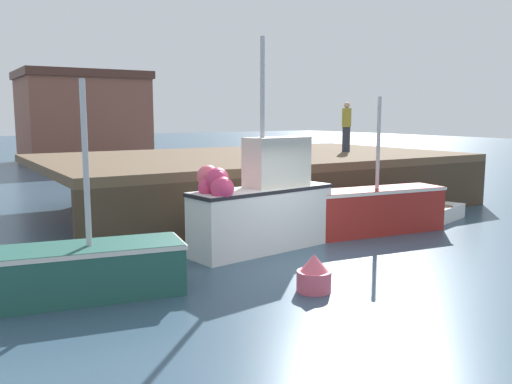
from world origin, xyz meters
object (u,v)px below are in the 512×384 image
rowboat (443,213)px  mooring_buoy_foreground (314,275)px  fishing_boat_near_left (90,268)px  dockworker (346,127)px  fishing_boat_near_right (261,205)px  fishing_boat_mid (376,209)px

rowboat → mooring_buoy_foreground: (-7.38, -3.21, 0.09)m
fishing_boat_near_left → mooring_buoy_foreground: size_ratio=5.45×
rowboat → dockworker: size_ratio=1.11×
fishing_boat_near_left → mooring_buoy_foreground: bearing=-27.6°
fishing_boat_near_left → fishing_boat_near_right: bearing=15.7°
mooring_buoy_foreground → dockworker: bearing=46.2°
rowboat → fishing_boat_mid: bearing=-176.8°
fishing_boat_mid → dockworker: size_ratio=2.21×
fishing_boat_near_right → fishing_boat_mid: (3.67, 0.00, -0.43)m
fishing_boat_mid → dockworker: (3.09, 4.83, 2.07)m
fishing_boat_near_right → dockworker: bearing=35.6°
fishing_boat_near_left → fishing_boat_near_right: (4.29, 1.21, 0.57)m
fishing_boat_near_right → rowboat: bearing=1.4°
fishing_boat_near_left → fishing_boat_near_right: fishing_boat_near_right is taller
fishing_boat_near_right → fishing_boat_near_left: bearing=-164.3°
fishing_boat_near_left → rowboat: (10.88, 1.38, -0.29)m
fishing_boat_near_right → rowboat: (6.59, 0.17, -0.86)m
fishing_boat_near_right → fishing_boat_mid: bearing=0.0°
dockworker → rowboat: bearing=-92.0°
rowboat → mooring_buoy_foreground: size_ratio=2.90×
fishing_boat_mid → rowboat: size_ratio=2.00×
rowboat → fishing_boat_near_right: bearing=-178.6°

